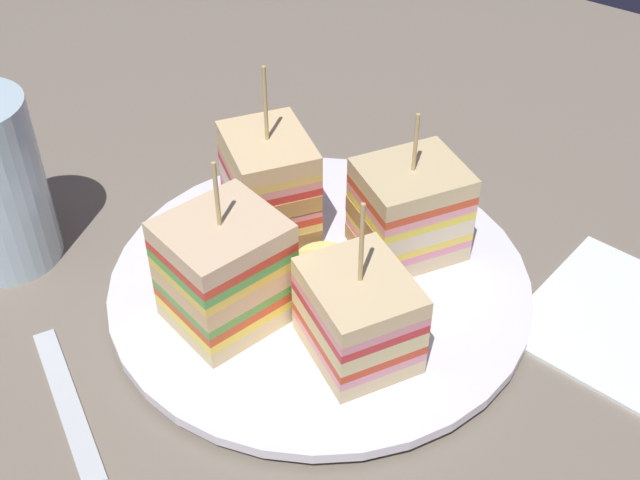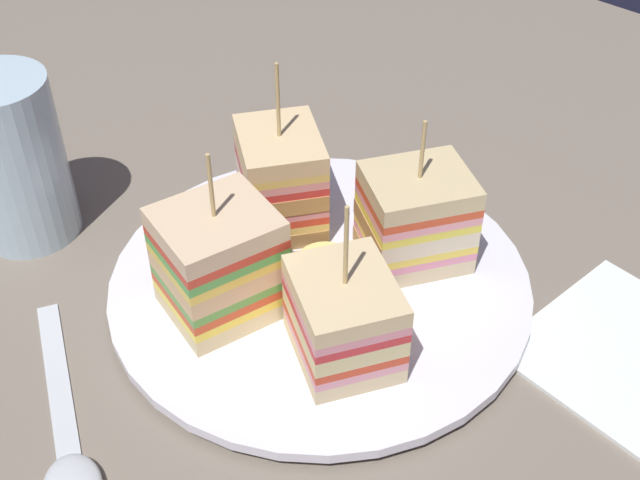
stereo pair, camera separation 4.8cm
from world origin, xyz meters
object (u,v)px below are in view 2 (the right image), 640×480
(sandwich_wedge_1, at_px, (344,318))
(sandwich_wedge_3, at_px, (281,180))
(sandwich_wedge_2, at_px, (415,218))
(chip_pile, at_px, (325,272))
(drinking_glass, at_px, (17,171))
(spoon, at_px, (69,459))
(plate, at_px, (320,284))
(sandwich_wedge_0, at_px, (220,263))

(sandwich_wedge_1, distance_m, sandwich_wedge_3, 0.12)
(sandwich_wedge_2, distance_m, chip_pile, 0.06)
(chip_pile, distance_m, drinking_glass, 0.21)
(sandwich_wedge_1, relative_size, chip_pile, 1.43)
(sandwich_wedge_3, height_order, chip_pile, sandwich_wedge_3)
(chip_pile, xyz_separation_m, drinking_glass, (-0.19, -0.09, 0.03))
(sandwich_wedge_1, distance_m, sandwich_wedge_2, 0.09)
(chip_pile, relative_size, spoon, 0.49)
(spoon, bearing_deg, drinking_glass, -179.57)
(chip_pile, bearing_deg, sandwich_wedge_3, 158.04)
(plate, xyz_separation_m, chip_pile, (0.00, -0.00, 0.01))
(sandwich_wedge_1, height_order, spoon, sandwich_wedge_1)
(sandwich_wedge_2, xyz_separation_m, drinking_glass, (-0.21, -0.14, 0.01))
(sandwich_wedge_0, xyz_separation_m, drinking_glass, (-0.16, -0.03, 0.00))
(spoon, xyz_separation_m, drinking_glass, (-0.17, 0.09, 0.04))
(sandwich_wedge_2, distance_m, sandwich_wedge_3, 0.09)
(sandwich_wedge_3, relative_size, drinking_glass, 1.02)
(chip_pile, bearing_deg, drinking_glass, -155.35)
(sandwich_wedge_1, xyz_separation_m, drinking_glass, (-0.23, -0.05, 0.01))
(sandwich_wedge_1, distance_m, chip_pile, 0.06)
(spoon, bearing_deg, sandwich_wedge_3, 131.03)
(sandwich_wedge_3, bearing_deg, sandwich_wedge_1, 5.28)
(drinking_glass, bearing_deg, sandwich_wedge_2, 33.69)
(sandwich_wedge_0, height_order, sandwich_wedge_1, sandwich_wedge_0)
(sandwich_wedge_3, xyz_separation_m, drinking_glass, (-0.13, -0.11, 0.00))
(sandwich_wedge_0, bearing_deg, sandwich_wedge_1, -60.45)
(sandwich_wedge_1, relative_size, drinking_glass, 0.91)
(sandwich_wedge_3, height_order, drinking_glass, sandwich_wedge_3)
(sandwich_wedge_2, distance_m, spoon, 0.23)
(sandwich_wedge_3, bearing_deg, sandwich_wedge_0, -34.04)
(sandwich_wedge_2, bearing_deg, sandwich_wedge_1, 45.03)
(sandwich_wedge_0, height_order, chip_pile, sandwich_wedge_0)
(plate, height_order, spoon, plate)
(sandwich_wedge_2, xyz_separation_m, spoon, (-0.04, -0.23, -0.04))
(sandwich_wedge_2, bearing_deg, sandwich_wedge_0, 5.74)
(drinking_glass, bearing_deg, chip_pile, 24.65)
(sandwich_wedge_3, xyz_separation_m, spoon, (0.05, -0.20, -0.04))
(sandwich_wedge_1, distance_m, drinking_glass, 0.24)
(sandwich_wedge_3, relative_size, chip_pile, 1.61)
(plate, distance_m, sandwich_wedge_3, 0.07)
(sandwich_wedge_2, xyz_separation_m, chip_pile, (-0.02, -0.05, -0.02))
(sandwich_wedge_2, height_order, spoon, sandwich_wedge_2)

